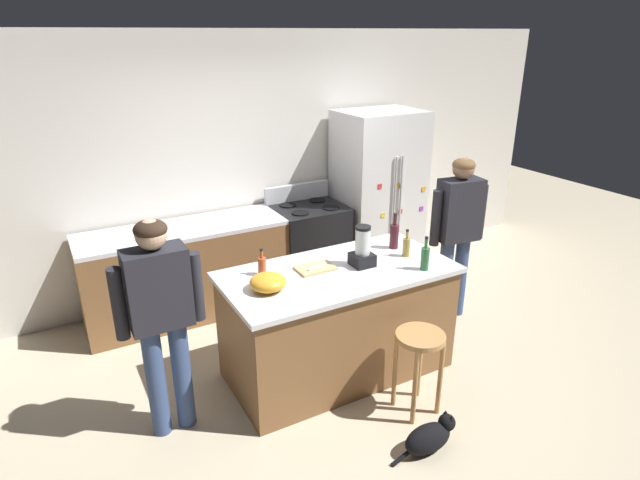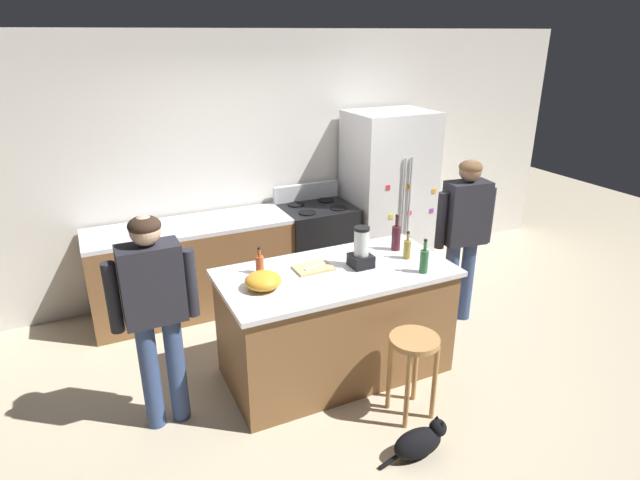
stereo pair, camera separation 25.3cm
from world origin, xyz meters
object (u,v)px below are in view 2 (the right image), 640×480
bottle_vinegar (407,249)px  mixing_bowl (263,281)px  blender_appliance (361,250)px  cutting_board (313,268)px  stove_range (317,246)px  kitchen_island (336,322)px  refrigerator (388,196)px  bottle_wine (396,237)px  bottle_cooking_sauce (260,264)px  cat (420,442)px  bar_stool (413,355)px  chef_knife (316,266)px  person_by_island_left (155,304)px  person_by_sink_right (464,227)px  bottle_olive_oil (424,260)px

bottle_vinegar → mixing_bowl: bottle_vinegar is taller
blender_appliance → bottle_vinegar: (0.42, -0.02, -0.05)m
cutting_board → stove_range: bearing=64.0°
kitchen_island → refrigerator: 2.12m
blender_appliance → bottle_wine: 0.47m
mixing_bowl → cutting_board: 0.49m
bottle_cooking_sauce → cutting_board: bottle_cooking_sauce is taller
bottle_vinegar → cat: bearing=-117.5°
bar_stool → bottle_vinegar: bearing=61.4°
stove_range → blender_appliance: size_ratio=3.33×
chef_knife → bottle_wine: bearing=-11.3°
blender_appliance → cutting_board: size_ratio=1.11×
person_by_island_left → chef_knife: 1.26m
cat → cutting_board: (-0.23, 1.20, 0.83)m
person_by_sink_right → cat: 2.12m
refrigerator → cutting_board: size_ratio=6.27×
blender_appliance → chef_knife: blender_appliance is taller
cat → mixing_bowl: mixing_bowl is taller
person_by_sink_right → bottle_olive_oil: bearing=-146.9°
refrigerator → bottle_cooking_sauce: 2.35m
stove_range → bar_stool: (-0.28, -2.24, 0.03)m
person_by_island_left → bar_stool: 1.84m
bottle_olive_oil → chef_knife: (-0.73, 0.42, -0.08)m
bar_stool → cutting_board: cutting_board is taller
refrigerator → bottle_olive_oil: 1.99m
person_by_sink_right → bottle_vinegar: (-0.83, -0.28, 0.04)m
bottle_vinegar → person_by_island_left: bearing=179.9°
kitchen_island → bottle_wine: bearing=13.9°
bar_stool → chef_knife: (-0.39, 0.82, 0.44)m
blender_appliance → bottle_wine: bearing=21.4°
bottle_cooking_sauce → bar_stool: bearing=-48.7°
person_by_island_left → person_by_sink_right: size_ratio=0.99×
person_by_island_left → cutting_board: (1.23, 0.13, -0.03)m
chef_knife → bottle_vinegar: bearing=-25.7°
mixing_bowl → cutting_board: size_ratio=0.90×
cat → bottle_vinegar: (0.55, 1.06, 0.90)m
refrigerator → bottle_cooking_sauce: size_ratio=8.71×
person_by_sink_right → bottle_cooking_sauce: size_ratio=7.45×
bottle_cooking_sauce → bottle_wine: bearing=-2.5°
cat → bottle_cooking_sauce: bearing=115.9°
refrigerator → bar_stool: bearing=-117.5°
kitchen_island → blender_appliance: size_ratio=5.51×
person_by_sink_right → bar_stool: (-1.20, -0.97, -0.46)m
cat → bottle_vinegar: bottle_vinegar is taller
person_by_island_left → chef_knife: bearing=6.0°
stove_range → bottle_vinegar: (0.09, -1.56, 0.54)m
bar_stool → cat: 0.58m
person_by_sink_right → bottle_olive_oil: (-0.87, -0.57, 0.06)m
cutting_board → bottle_cooking_sauce: bearing=164.4°
kitchen_island → chef_knife: 0.51m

